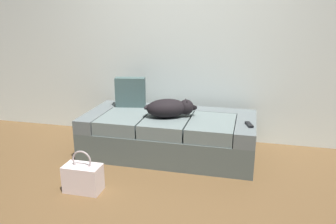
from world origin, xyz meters
TOP-DOWN VIEW (x-y plane):
  - ground_plane at (0.00, 0.00)m, footprint 10.00×10.00m
  - back_wall at (0.00, 1.67)m, footprint 6.40×0.10m
  - couch at (0.00, 1.04)m, footprint 1.82×0.87m
  - dog_dark at (0.03, 0.97)m, footprint 0.55×0.38m
  - tv_remote at (0.84, 0.88)m, footprint 0.09×0.16m
  - throw_pillow at (-0.52, 1.27)m, footprint 0.36×0.18m
  - handbag at (-0.53, 0.06)m, footprint 0.32×0.18m

SIDE VIEW (x-z plane):
  - ground_plane at x=0.00m, z-range 0.00..0.00m
  - handbag at x=-0.53m, z-range -0.06..0.31m
  - couch at x=0.00m, z-range 0.00..0.44m
  - tv_remote at x=0.84m, z-range 0.44..0.46m
  - dog_dark at x=0.03m, z-range 0.44..0.64m
  - throw_pillow at x=-0.52m, z-range 0.44..0.78m
  - back_wall at x=0.00m, z-range 0.00..2.80m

